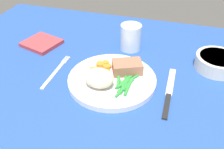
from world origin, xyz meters
TOP-DOWN VIEW (x-y plane):
  - dining_table at (0.00, 0.00)cm, footprint 120.00×90.00cm
  - dinner_plate at (-1.23, 0.81)cm, footprint 23.95×23.95cm
  - meat_portion at (2.00, 4.58)cm, footprint 9.49×8.10cm
  - mashed_potatoes at (-3.39, -3.51)cm, footprint 7.62×5.99cm
  - carrot_slices at (-5.13, 3.68)cm, footprint 6.06×6.59cm
  - green_beans at (2.66, -1.09)cm, footprint 6.35×10.88cm
  - fork at (-18.13, 0.55)cm, footprint 1.44×16.60cm
  - knife at (14.28, 0.52)cm, footprint 1.70×20.50cm
  - water_glass at (-0.63, 19.93)cm, footprint 6.67×6.67cm
  - salad_bowl at (26.26, 15.96)cm, footprint 12.51×12.51cm
  - napkin at (-30.15, 13.71)cm, footprint 13.58×12.95cm

SIDE VIEW (x-z plane):
  - dining_table at x=0.00cm, z-range 0.00..2.00cm
  - knife at x=14.28cm, z-range 1.88..2.52cm
  - fork at x=-18.13cm, z-range 2.00..2.40cm
  - napkin at x=-30.15cm, z-range 2.00..3.28cm
  - dinner_plate at x=-1.23cm, z-range 2.00..3.60cm
  - green_beans at x=2.66cm, z-range 3.57..4.36cm
  - carrot_slices at x=-5.13cm, z-range 3.52..4.65cm
  - salad_bowl at x=26.26cm, z-range 2.26..6.35cm
  - meat_portion at x=2.00cm, z-range 3.60..6.75cm
  - water_glass at x=-0.63cm, z-range 1.46..9.87cm
  - mashed_potatoes at x=-3.39cm, z-range 3.60..8.56cm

